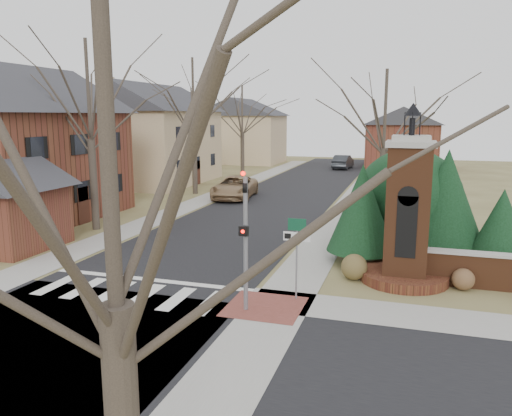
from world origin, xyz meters
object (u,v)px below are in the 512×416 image
at_px(sign_post, 297,243).
at_px(traffic_signal_pole, 245,230).
at_px(distant_car, 343,162).
at_px(brick_gate_monument, 407,224).
at_px(pickup_truck, 235,187).

bearing_deg(sign_post, traffic_signal_pole, -132.43).
height_order(sign_post, distant_car, sign_post).
xyz_separation_m(sign_post, brick_gate_monument, (3.41, 3.01, 0.22)).
distance_m(brick_gate_monument, pickup_truck, 20.20).
bearing_deg(pickup_truck, traffic_signal_pole, -76.32).
bearing_deg(pickup_truck, sign_post, -71.65).
distance_m(sign_post, brick_gate_monument, 4.55).
height_order(brick_gate_monument, distant_car, brick_gate_monument).
bearing_deg(distant_car, traffic_signal_pole, 97.54).
bearing_deg(distant_car, brick_gate_monument, 104.71).
height_order(brick_gate_monument, pickup_truck, brick_gate_monument).
relative_size(traffic_signal_pole, sign_post, 1.64).
bearing_deg(brick_gate_monument, distant_car, 100.71).
xyz_separation_m(brick_gate_monument, distant_car, (-7.40, 39.11, -1.37)).
relative_size(traffic_signal_pole, distant_car, 0.93).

